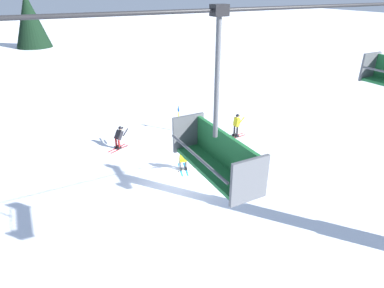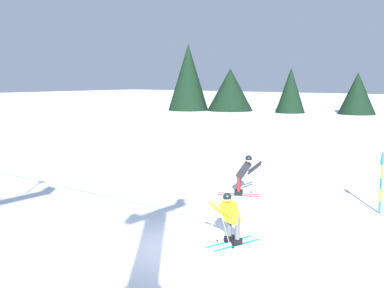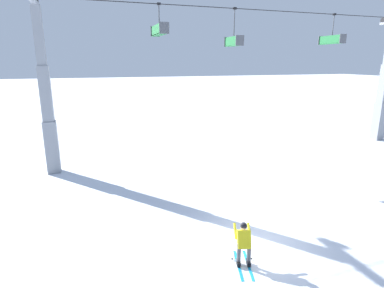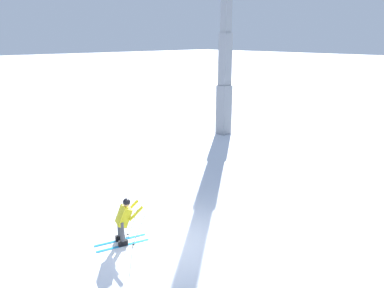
# 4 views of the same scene
# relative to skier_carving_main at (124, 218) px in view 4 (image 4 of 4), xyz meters

# --- Properties ---
(ground_plane) EXTENTS (260.00, 260.00, 0.00)m
(ground_plane) POSITION_rel_skier_carving_main_xyz_m (0.92, 0.92, -0.80)
(ground_plane) COLOR white
(skier_carving_main) EXTENTS (0.96, 1.63, 1.52)m
(skier_carving_main) POSITION_rel_skier_carving_main_xyz_m (0.00, 0.00, 0.00)
(skier_carving_main) COLOR #198CCC
(skier_carving_main) RESTS_ON ground_plane
(lift_tower_near) EXTENTS (0.72, 2.82, 9.85)m
(lift_tower_near) POSITION_rel_skier_carving_main_xyz_m (-6.50, 11.51, 3.34)
(lift_tower_near) COLOR gray
(lift_tower_near) RESTS_ON ground_plane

